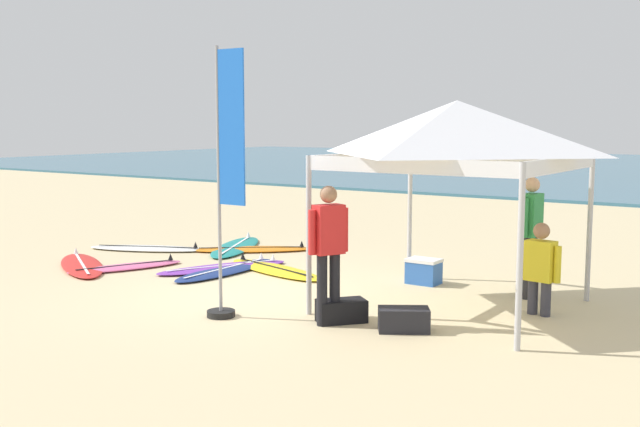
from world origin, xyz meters
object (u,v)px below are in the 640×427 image
Objects in this scene: surfboard_teal at (236,247)px; cooler_box at (424,271)px; canopy_tent at (457,128)px; person_yellow at (540,265)px; banner_flag at (226,194)px; surfboard_red at (82,265)px; person_green at (531,229)px; surfboard_purple at (223,267)px; surfboard_white at (148,248)px; gear_bag_near_tent at (341,311)px; gear_bag_by_pole at (404,320)px; surfboard_orange at (252,249)px; surfboard_navy at (226,270)px; person_red at (328,245)px; surfboard_yellow at (275,269)px; surfboard_pink at (126,267)px.

cooler_box is (4.51, -0.83, 0.16)m from surfboard_teal.
person_yellow is at bearing 13.02° from canopy_tent.
surfboard_teal is 5.51m from banner_flag.
person_green is at bearing 16.51° from surfboard_red.
person_yellow is (5.37, 0.02, 0.62)m from surfboard_purple.
person_yellow reaches higher than cooler_box.
person_green is 4.31m from banner_flag.
canopy_tent reaches higher than surfboard_white.
gear_bag_by_pole is at bearing 4.82° from gear_bag_near_tent.
surfboard_navy is at bearing -62.42° from surfboard_orange.
surfboard_yellow is at bearing 138.88° from person_red.
gear_bag_near_tent reaches higher than surfboard_orange.
surfboard_orange is 0.95× the size of surfboard_purple.
surfboard_red is 1.02× the size of surfboard_purple.
canopy_tent reaches higher than surfboard_orange.
surfboard_pink is 0.82m from surfboard_red.
person_green reaches higher than surfboard_teal.
gear_bag_by_pole is at bearing -68.39° from cooler_box.
surfboard_yellow is 2.08m from surfboard_orange.
surfboard_white is 1.89m from surfboard_pink.
surfboard_red is at bearing -163.49° from person_green.
person_yellow is at bearing 7.64° from surfboard_pink.
surfboard_teal is at bearing 165.50° from person_yellow.
surfboard_teal is 1.10× the size of surfboard_purple.
surfboard_orange is 5.85m from person_green.
surfboard_purple is at bearing 153.85° from gear_bag_near_tent.
gear_bag_by_pole is 1.20× the size of cooler_box.
surfboard_teal and surfboard_orange have the same top height.
person_yellow reaches higher than surfboard_purple.
surfboard_yellow is 4.06× the size of gear_bag_near_tent.
surfboard_pink is at bearing -154.34° from surfboard_navy.
person_red is at bearing -6.95° from surfboard_red.
surfboard_pink is at bearing 170.48° from gear_bag_near_tent.
canopy_tent is 6.19m from surfboard_pink.
surfboard_purple is 1.38× the size of person_green.
surfboard_navy is 3.94× the size of gear_bag_near_tent.
person_red is (4.78, -1.00, 0.95)m from surfboard_pink.
cooler_box reaches higher than gear_bag_by_pole.
person_green is (7.45, 0.25, 0.95)m from surfboard_white.
surfboard_yellow is 1.03× the size of surfboard_purple.
surfboard_orange is at bearing 114.54° from surfboard_purple.
banner_flag is (1.35, -2.71, 1.54)m from surfboard_yellow.
surfboard_teal is at bearing 176.52° from surfboard_orange.
person_red is 2.85× the size of gear_bag_near_tent.
banner_flag is at bearing -32.63° from surfboard_white.
surfboard_red is at bearing -107.73° from surfboard_teal.
surfboard_purple is at bearing 159.23° from gear_bag_by_pole.
surfboard_teal is at bearing 172.29° from person_green.
person_yellow reaches higher than gear_bag_by_pole.
surfboard_white and surfboard_purple have the same top height.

